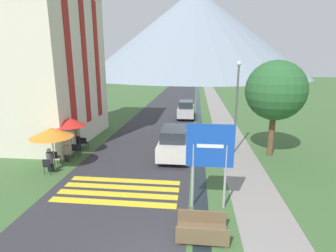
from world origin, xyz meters
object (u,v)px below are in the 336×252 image
(cafe_chair_nearest, at_px, (48,165))
(cafe_umbrella_front_orange, at_px, (51,132))
(cafe_umbrella_middle_red, at_px, (70,122))
(cafe_chair_far_left, at_px, (78,141))
(parked_car_near, at_px, (174,142))
(road_sign, at_px, (210,154))
(parked_car_far, at_px, (186,110))
(cafe_chair_near_left, at_px, (55,156))
(person_seated_far, at_px, (50,159))
(footbridge, at_px, (202,230))
(cafe_chair_middle, at_px, (76,149))
(streetlamp, at_px, (237,101))
(cafe_chair_far_right, at_px, (84,142))
(person_seated_near, at_px, (66,151))
(tree_by_path, at_px, (276,91))
(hotel_building, at_px, (50,54))
(person_standing_terrace, at_px, (78,134))

(cafe_chair_nearest, xyz_separation_m, cafe_umbrella_front_orange, (0.04, 0.60, 1.59))
(cafe_umbrella_middle_red, bearing_deg, cafe_chair_far_left, 99.58)
(parked_car_near, xyz_separation_m, cafe_chair_far_left, (-6.53, 0.60, -0.40))
(road_sign, distance_m, cafe_umbrella_middle_red, 9.62)
(cafe_umbrella_middle_red, bearing_deg, parked_car_far, 61.29)
(cafe_chair_near_left, height_order, person_seated_far, person_seated_far)
(footbridge, xyz_separation_m, cafe_chair_middle, (-7.58, 6.78, 0.29))
(person_seated_far, bearing_deg, streetlamp, 21.66)
(cafe_chair_far_right, bearing_deg, person_seated_near, -69.55)
(parked_car_near, height_order, cafe_chair_far_left, parked_car_near)
(footbridge, distance_m, tree_by_path, 10.23)
(hotel_building, height_order, road_sign, hotel_building)
(cafe_chair_middle, relative_size, person_seated_near, 0.70)
(parked_car_near, xyz_separation_m, cafe_umbrella_middle_red, (-6.29, -0.76, 1.27))
(cafe_chair_near_left, xyz_separation_m, person_standing_terrace, (0.17, 2.67, 0.57))
(parked_car_far, height_order, cafe_chair_middle, parked_car_far)
(cafe_chair_near_left, relative_size, cafe_chair_nearest, 1.00)
(cafe_umbrella_front_orange, height_order, cafe_umbrella_middle_red, cafe_umbrella_middle_red)
(cafe_chair_far_right, xyz_separation_m, person_standing_terrace, (-0.34, -0.12, 0.57))
(cafe_chair_near_left, distance_m, cafe_chair_far_right, 2.84)
(footbridge, xyz_separation_m, streetlamp, (2.19, 8.63, 3.15))
(parked_car_far, relative_size, cafe_chair_far_left, 4.53)
(parked_car_near, xyz_separation_m, cafe_chair_middle, (-5.98, -0.94, -0.40))
(cafe_chair_far_right, bearing_deg, parked_car_near, 19.04)
(hotel_building, relative_size, cafe_chair_far_left, 13.68)
(parked_car_near, distance_m, parked_car_far, 11.25)
(footbridge, bearing_deg, cafe_chair_middle, 138.15)
(parked_car_far, xyz_separation_m, cafe_chair_far_left, (-6.81, -10.64, -0.39))
(road_sign, height_order, person_seated_near, road_sign)
(cafe_chair_nearest, bearing_deg, person_seated_near, 108.81)
(tree_by_path, bearing_deg, footbridge, -117.51)
(cafe_chair_middle, relative_size, person_standing_terrace, 0.46)
(road_sign, relative_size, person_seated_near, 2.84)
(cafe_chair_near_left, distance_m, streetlamp, 11.23)
(cafe_umbrella_middle_red, bearing_deg, road_sign, -31.86)
(parked_car_near, bearing_deg, person_standing_terrace, 176.66)
(person_standing_terrace, bearing_deg, person_seated_near, -84.03)
(road_sign, height_order, cafe_chair_far_right, road_sign)
(hotel_building, height_order, cafe_chair_nearest, hotel_building)
(parked_car_far, xyz_separation_m, person_standing_terrace, (-6.69, -10.87, 0.18))
(cafe_chair_nearest, distance_m, cafe_chair_far_left, 4.12)
(hotel_building, height_order, cafe_chair_far_left, hotel_building)
(cafe_chair_far_left, bearing_deg, cafe_umbrella_front_orange, -68.88)
(cafe_chair_near_left, bearing_deg, cafe_chair_far_left, 60.92)
(person_seated_near, bearing_deg, parked_car_far, 63.45)
(cafe_chair_far_right, relative_size, person_seated_far, 0.66)
(cafe_chair_middle, relative_size, person_seated_far, 0.66)
(cafe_chair_far_right, bearing_deg, parked_car_far, 83.10)
(person_standing_terrace, bearing_deg, cafe_chair_far_right, 18.87)
(streetlamp, relative_size, tree_by_path, 0.99)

